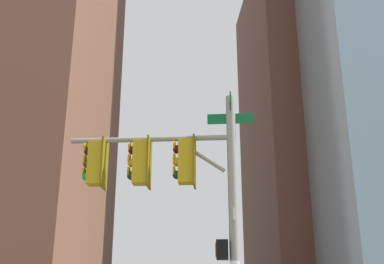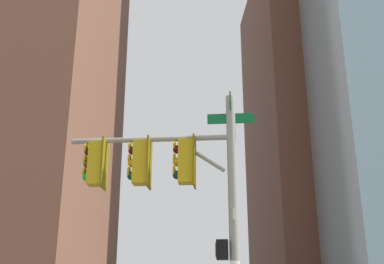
# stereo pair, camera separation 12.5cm
# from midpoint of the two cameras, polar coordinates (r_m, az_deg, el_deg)

# --- Properties ---
(signal_pole_assembly) EXTENTS (1.30, 4.23, 6.25)m
(signal_pole_assembly) POSITION_cam_midpoint_polar(r_m,az_deg,el_deg) (11.00, -1.73, -6.05)
(signal_pole_assembly) COLOR #9E998C
(signal_pole_assembly) RESTS_ON ground_plane
(building_brick_midblock) EXTENTS (22.01, 15.07, 48.64)m
(building_brick_midblock) POSITION_cam_midpoint_polar(r_m,az_deg,el_deg) (47.52, -20.60, 10.33)
(building_brick_midblock) COLOR #845B47
(building_brick_midblock) RESTS_ON ground_plane
(building_brick_farside) EXTENTS (19.67, 18.70, 43.53)m
(building_brick_farside) POSITION_cam_midpoint_polar(r_m,az_deg,el_deg) (63.87, 16.01, -0.43)
(building_brick_farside) COLOR brown
(building_brick_farside) RESTS_ON ground_plane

